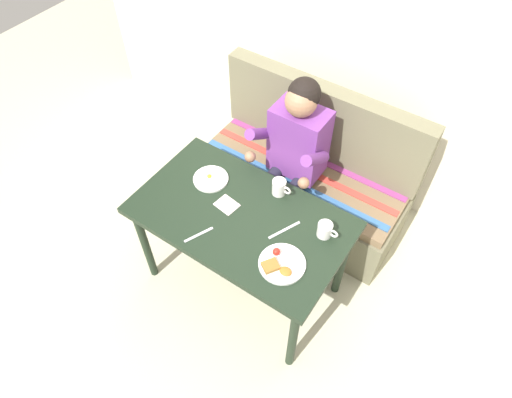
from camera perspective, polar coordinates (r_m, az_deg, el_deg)
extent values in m
plane|color=beige|center=(3.10, -1.58, -10.24)|extent=(8.00, 8.00, 0.00)
cube|color=beige|center=(2.99, 13.06, 21.27)|extent=(4.40, 0.10, 2.60)
cube|color=black|center=(2.51, -1.93, -2.34)|extent=(1.20, 0.70, 0.04)
cylinder|color=black|center=(2.93, -13.79, -5.58)|extent=(0.05, 0.05, 0.69)
cylinder|color=black|center=(2.56, 4.67, -17.10)|extent=(0.05, 0.05, 0.69)
cylinder|color=black|center=(3.15, -6.70, 1.58)|extent=(0.05, 0.05, 0.69)
cylinder|color=black|center=(2.82, 10.83, -7.79)|extent=(0.05, 0.05, 0.69)
cube|color=#6A674D|center=(3.29, 5.58, 0.62)|extent=(1.44, 0.56, 0.40)
cube|color=brown|center=(3.12, 5.90, 3.33)|extent=(1.40, 0.52, 0.06)
cube|color=#6A674D|center=(3.06, 8.47, 9.64)|extent=(1.44, 0.12, 0.54)
cube|color=#336099|center=(3.01, 4.61, 2.15)|extent=(1.38, 0.05, 0.01)
cube|color=#C63D33|center=(3.10, 5.95, 3.76)|extent=(1.38, 0.05, 0.01)
cube|color=#93387A|center=(3.18, 7.23, 5.27)|extent=(1.38, 0.05, 0.01)
cube|color=#72368B|center=(2.86, 5.41, 7.28)|extent=(0.34, 0.22, 0.48)
sphere|color=#9E7051|center=(2.63, 5.71, 12.19)|extent=(0.19, 0.19, 0.19)
sphere|color=black|center=(2.63, 6.11, 13.03)|extent=(0.19, 0.19, 0.19)
cylinder|color=#72368B|center=(2.79, 0.65, 8.23)|extent=(0.07, 0.29, 0.23)
cylinder|color=#72368B|center=(2.66, 7.50, 5.05)|extent=(0.07, 0.29, 0.23)
sphere|color=#9E7051|center=(2.79, -0.74, 5.34)|extent=(0.07, 0.07, 0.07)
sphere|color=#9E7051|center=(2.66, 6.02, 2.03)|extent=(0.07, 0.07, 0.07)
cylinder|color=#232333|center=(2.95, 1.97, 2.68)|extent=(0.09, 0.34, 0.09)
cylinder|color=#232333|center=(3.06, 0.11, -2.53)|extent=(0.08, 0.08, 0.52)
cube|color=black|center=(3.23, -0.50, -5.74)|extent=(0.09, 0.20, 0.05)
cylinder|color=#232333|center=(2.90, 4.79, 1.27)|extent=(0.09, 0.34, 0.09)
cylinder|color=#232333|center=(3.01, 2.80, -3.99)|extent=(0.08, 0.08, 0.52)
cube|color=black|center=(3.18, 2.05, -7.17)|extent=(0.09, 0.20, 0.05)
cylinder|color=white|center=(2.31, 3.30, -8.16)|extent=(0.24, 0.24, 0.02)
cube|color=olive|center=(2.28, 1.84, -8.42)|extent=(0.10, 0.10, 0.02)
sphere|color=red|center=(2.32, 2.58, -6.66)|extent=(0.04, 0.04, 0.04)
ellipsoid|color=#CC6623|center=(2.27, 3.75, -9.08)|extent=(0.06, 0.05, 0.02)
cylinder|color=white|center=(2.67, -5.72, 2.53)|extent=(0.21, 0.21, 0.01)
ellipsoid|color=white|center=(2.66, -5.74, 2.70)|extent=(0.09, 0.08, 0.01)
sphere|color=yellow|center=(2.65, -5.91, 2.86)|extent=(0.03, 0.03, 0.03)
cylinder|color=white|center=(2.56, 2.91, 1.51)|extent=(0.08, 0.08, 0.10)
cylinder|color=brown|center=(2.53, 2.95, 2.13)|extent=(0.07, 0.07, 0.01)
torus|color=white|center=(2.54, 3.91, 1.08)|extent=(0.05, 0.01, 0.05)
cylinder|color=white|center=(2.41, 8.65, -3.84)|extent=(0.08, 0.08, 0.09)
cylinder|color=brown|center=(2.38, 8.75, -3.33)|extent=(0.07, 0.07, 0.01)
torus|color=white|center=(2.39, 9.75, -4.34)|extent=(0.05, 0.01, 0.05)
cube|color=silver|center=(2.54, -3.69, -0.74)|extent=(0.14, 0.12, 0.01)
cube|color=silver|center=(2.43, -7.24, -4.49)|extent=(0.08, 0.16, 0.00)
cube|color=silver|center=(2.43, 3.60, -3.93)|extent=(0.09, 0.19, 0.00)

